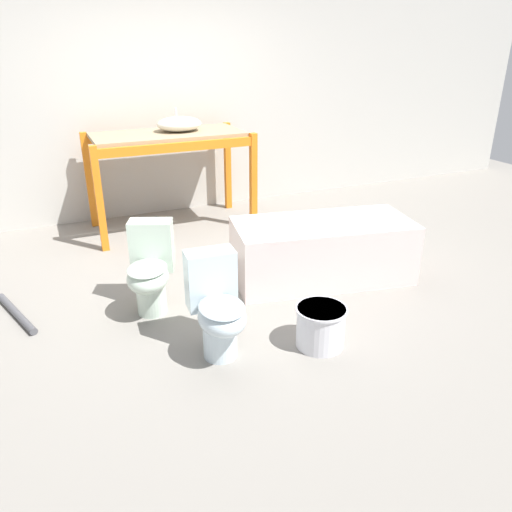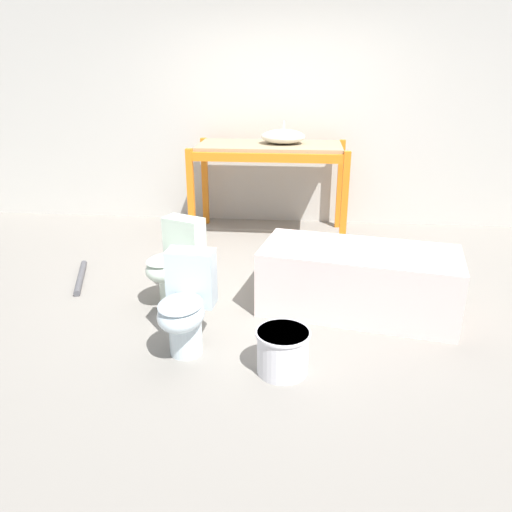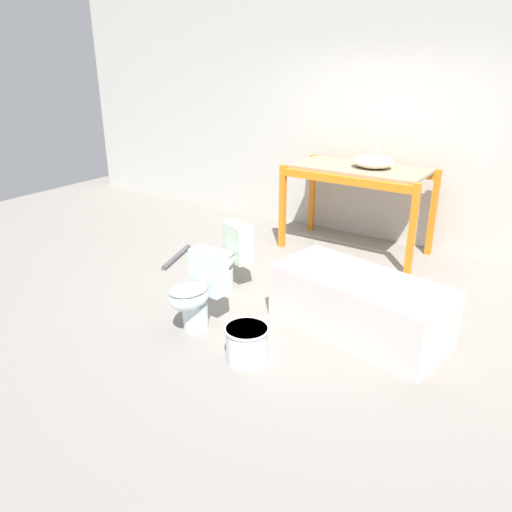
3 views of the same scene
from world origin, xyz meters
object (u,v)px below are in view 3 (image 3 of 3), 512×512
Objects in this scene: bathtub_main at (359,301)px; toilet_far at (225,258)px; sink_basin at (373,162)px; bucket_white at (247,343)px; toilet_near at (197,291)px.

bathtub_main is 1.51m from toilet_far.
toilet_far is at bearing -113.64° from sink_basin.
bathtub_main is at bearing 58.81° from bucket_white.
bucket_white is (0.14, -2.82, -0.98)m from sink_basin.
sink_basin is 2.99m from bucket_white.
sink_basin is 0.70× the size of toilet_far.
bathtub_main is 1.44m from toilet_near.
bathtub_main is at bearing 34.43° from toilet_near.
sink_basin reaches higher than toilet_near.
bucket_white is (0.95, -0.97, -0.20)m from toilet_far.
toilet_near is 1.93× the size of bucket_white.
sink_basin is 2.16m from toilet_far.
bucket_white is at bearing -23.27° from toilet_far.
bucket_white is (-0.56, -0.93, -0.15)m from bathtub_main.
sink_basin is at bearing 82.65° from toilet_near.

